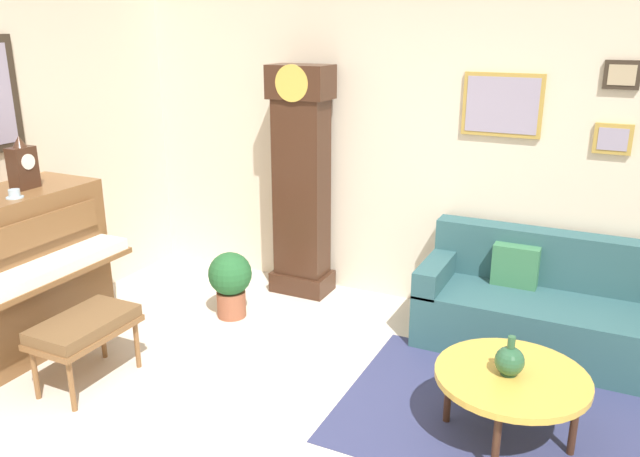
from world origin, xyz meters
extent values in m
cube|color=beige|center=(0.00, 0.00, -0.05)|extent=(6.40, 6.00, 0.10)
cube|color=beige|center=(0.00, 2.40, 1.40)|extent=(5.30, 0.10, 2.80)
cube|color=#33281E|center=(1.55, 2.33, 2.00)|extent=(0.24, 0.03, 0.20)
cube|color=tan|center=(1.55, 2.32, 2.00)|extent=(0.18, 0.01, 0.14)
cube|color=#B28E3D|center=(1.55, 2.33, 1.55)|extent=(0.26, 0.03, 0.22)
cube|color=#998EA8|center=(1.55, 2.32, 1.55)|extent=(0.20, 0.01, 0.16)
cube|color=#B28E3D|center=(0.75, 2.33, 1.75)|extent=(0.60, 0.03, 0.48)
cube|color=#998EA8|center=(0.75, 2.32, 1.75)|extent=(0.54, 0.01, 0.42)
cube|color=navy|center=(1.24, 0.88, 0.00)|extent=(2.10, 1.50, 0.01)
cube|color=brown|center=(-2.25, 0.14, 0.60)|extent=(0.60, 1.44, 1.21)
cube|color=brown|center=(-1.82, 0.14, 0.68)|extent=(0.28, 1.38, 0.04)
cube|color=white|center=(-1.82, 0.14, 0.74)|extent=(0.26, 1.32, 0.08)
cube|color=brown|center=(-1.93, 0.14, 0.98)|extent=(0.03, 1.20, 0.20)
cube|color=brown|center=(-1.45, 0.08, 0.38)|extent=(0.42, 0.70, 0.04)
cube|color=brown|center=(-1.45, 0.08, 0.44)|extent=(0.40, 0.68, 0.08)
cylinder|color=brown|center=(-1.29, -0.22, 0.18)|extent=(0.04, 0.04, 0.36)
cylinder|color=brown|center=(-1.29, 0.38, 0.18)|extent=(0.04, 0.04, 0.36)
cylinder|color=brown|center=(-1.61, -0.22, 0.18)|extent=(0.04, 0.04, 0.36)
cylinder|color=brown|center=(-1.61, 0.38, 0.18)|extent=(0.04, 0.04, 0.36)
cube|color=#3D2316|center=(-0.87, 2.11, 0.09)|extent=(0.52, 0.34, 0.18)
cube|color=#3D2316|center=(-0.87, 2.11, 0.89)|extent=(0.44, 0.28, 1.78)
cube|color=#3D2316|center=(-0.87, 2.11, 1.88)|extent=(0.52, 0.32, 0.28)
cylinder|color=gold|center=(-0.87, 1.96, 1.88)|extent=(0.30, 0.02, 0.30)
cylinder|color=gold|center=(-0.87, 2.06, 0.95)|extent=(0.03, 0.03, 0.70)
cube|color=#2D565B|center=(1.30, 1.90, 0.21)|extent=(1.90, 0.80, 0.42)
cube|color=#2D565B|center=(1.30, 2.20, 0.62)|extent=(1.90, 0.20, 0.44)
cube|color=#2D565B|center=(0.44, 1.90, 0.50)|extent=(0.18, 0.80, 0.20)
cube|color=#38754C|center=(1.00, 2.04, 0.58)|extent=(0.34, 0.12, 0.32)
cylinder|color=gold|center=(1.23, 0.70, 0.41)|extent=(0.88, 0.88, 0.04)
torus|color=#3D2316|center=(1.23, 0.70, 0.41)|extent=(0.88, 0.88, 0.04)
cylinder|color=#3D2316|center=(1.23, 1.06, 0.19)|extent=(0.04, 0.04, 0.39)
cylinder|color=#3D2316|center=(1.59, 0.70, 0.19)|extent=(0.04, 0.04, 0.39)
cylinder|color=#3D2316|center=(1.23, 0.34, 0.19)|extent=(0.04, 0.04, 0.39)
cylinder|color=#3D2316|center=(0.87, 0.70, 0.19)|extent=(0.04, 0.04, 0.39)
cube|color=#3D2316|center=(-2.23, 0.41, 1.36)|extent=(0.12, 0.18, 0.30)
cylinder|color=white|center=(-2.17, 0.41, 1.41)|extent=(0.01, 0.11, 0.11)
cone|color=#3D2316|center=(-2.23, 0.41, 1.55)|extent=(0.10, 0.10, 0.08)
cylinder|color=#ADC6D6|center=(-2.07, 0.18, 1.21)|extent=(0.12, 0.12, 0.01)
cylinder|color=#ADC6D6|center=(-2.07, 0.18, 1.24)|extent=(0.08, 0.08, 0.06)
cylinder|color=#234C33|center=(1.21, 0.68, 0.43)|extent=(0.09, 0.09, 0.01)
sphere|color=#285638|center=(1.21, 0.68, 0.51)|extent=(0.17, 0.17, 0.17)
cylinder|color=#285638|center=(1.21, 0.68, 0.63)|extent=(0.04, 0.04, 0.08)
cylinder|color=#935138|center=(-1.15, 1.37, 0.11)|extent=(0.24, 0.24, 0.22)
sphere|color=#235B2D|center=(-1.15, 1.37, 0.38)|extent=(0.36, 0.36, 0.36)
camera|label=1|loc=(1.63, -2.67, 2.34)|focal=35.64mm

